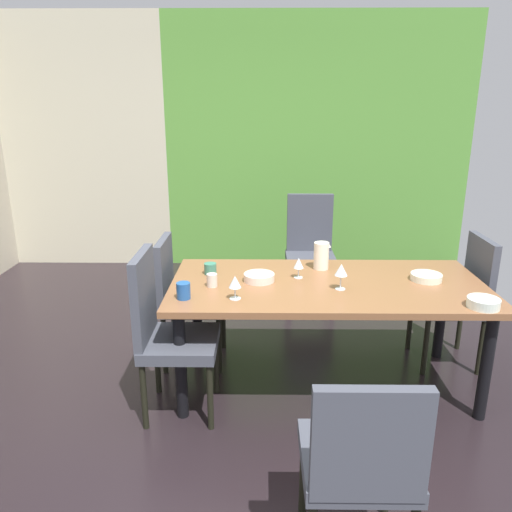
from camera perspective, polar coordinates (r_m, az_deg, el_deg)
ground_plane at (r=3.32m, az=-5.58°, el=-16.41°), size 5.27×5.89×0.02m
back_panel_interior at (r=6.00m, az=-19.40°, el=11.93°), size 1.92×0.10×2.73m
garden_window_panel at (r=5.69m, az=7.08°, el=12.51°), size 3.35×0.10×2.73m
dining_table at (r=3.23m, az=8.12°, el=-4.25°), size 1.99×0.96×0.72m
chair_head_near at (r=2.10m, az=11.88°, el=-21.80°), size 0.44×0.44×0.90m
chair_left_far at (r=3.59m, az=-8.35°, el=-4.25°), size 0.45×0.44×0.92m
chair_right_far at (r=3.81m, az=22.26°, el=-4.03°), size 0.44×0.44×0.94m
chair_left_near at (r=3.01m, az=-10.34°, el=-8.07°), size 0.45×0.44×1.01m
chair_head_far at (r=4.58m, az=6.21°, el=1.07°), size 0.44×0.45×1.02m
wine_glass_east at (r=3.07m, az=9.71°, el=-1.64°), size 0.08×0.08×0.16m
wine_glass_near_window at (r=3.24m, az=4.89°, el=-0.89°), size 0.07×0.07×0.13m
wine_glass_south at (r=2.89m, az=-2.42°, el=-3.04°), size 0.07×0.07×0.14m
serving_bowl_north at (r=3.39m, az=18.88°, el=-2.29°), size 0.20×0.20×0.04m
serving_bowl_corner at (r=3.20m, az=0.36°, el=-2.45°), size 0.20×0.20×0.05m
serving_bowl_rear at (r=3.07m, az=24.56°, el=-4.89°), size 0.18×0.18×0.05m
cup_center at (r=2.94m, az=-8.29°, el=-3.95°), size 0.08×0.08×0.10m
cup_front at (r=3.11m, az=-5.05°, el=-2.77°), size 0.07×0.07×0.08m
cup_near_shelf at (r=3.33m, az=-5.23°, el=-1.45°), size 0.08×0.08×0.07m
pitcher_west at (r=3.44m, az=7.48°, el=0.06°), size 0.11×0.10×0.19m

